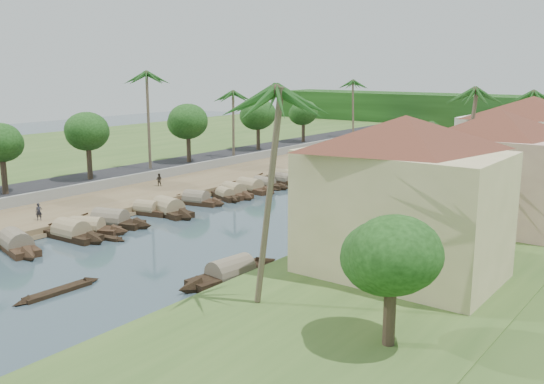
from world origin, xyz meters
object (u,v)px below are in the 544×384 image
Objects in this scene: bridge at (481,138)px; sampan_0 at (16,244)px; sampan_1 at (71,233)px; building_near at (402,195)px; person_near at (39,212)px.

sampan_0 is at bearing -96.38° from bridge.
sampan_0 is 1.09× the size of sampan_1.
building_near is at bearing 33.21° from sampan_0.
person_near is (-32.50, -5.15, -4.81)m from building_near.
bridge is at bearing 97.63° from sampan_0.
sampan_1 is at bearing -169.25° from building_near.
bridge is 1.89× the size of building_near.
bridge is at bearing 81.04° from sampan_1.
building_near reaches higher than sampan_0.
person_near is at bearing -99.68° from bridge.
sampan_1 is (0.72, 4.63, 0.00)m from sampan_0.
sampan_1 is at bearing -96.24° from bridge.
person_near is at bearing -171.00° from building_near.
bridge reaches higher than person_near.
bridge is 17.98× the size of person_near.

